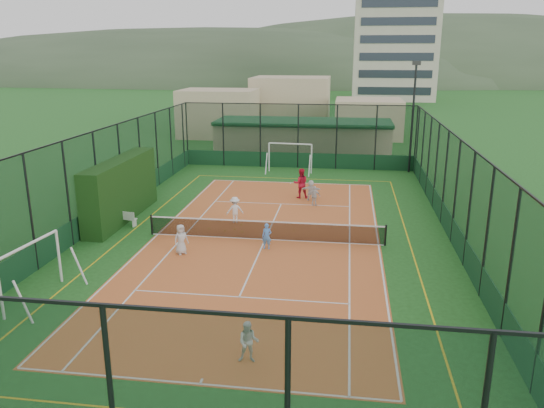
% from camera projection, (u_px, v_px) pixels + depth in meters
% --- Properties ---
extents(ground, '(300.00, 300.00, 0.00)m').
position_uv_depth(ground, '(265.00, 240.00, 26.03)').
color(ground, '#22511C').
rests_on(ground, ground).
extents(court_slab, '(11.17, 23.97, 0.01)m').
position_uv_depth(court_slab, '(265.00, 240.00, 26.03)').
color(court_slab, '#CA632C').
rests_on(court_slab, ground).
extents(tennis_net, '(11.67, 0.12, 1.06)m').
position_uv_depth(tennis_net, '(265.00, 230.00, 25.88)').
color(tennis_net, black).
rests_on(tennis_net, ground).
extents(perimeter_fence, '(18.12, 34.12, 5.00)m').
position_uv_depth(perimeter_fence, '(265.00, 191.00, 25.34)').
color(perimeter_fence, black).
rests_on(perimeter_fence, ground).
extents(floodlight_ne, '(0.60, 0.26, 8.25)m').
position_uv_depth(floodlight_ne, '(413.00, 118.00, 39.52)').
color(floodlight_ne, black).
rests_on(floodlight_ne, ground).
extents(clubhouse, '(15.20, 7.20, 3.15)m').
position_uv_depth(clubhouse, '(303.00, 138.00, 46.52)').
color(clubhouse, tan).
rests_on(clubhouse, ground).
extents(apartment_tower, '(15.00, 12.00, 30.00)m').
position_uv_depth(apartment_tower, '(396.00, 17.00, 98.27)').
color(apartment_tower, beige).
rests_on(apartment_tower, ground).
extents(distant_hills, '(200.00, 60.00, 24.00)m').
position_uv_depth(distant_hills, '(337.00, 81.00, 168.73)').
color(distant_hills, '#384C33').
rests_on(distant_hills, ground).
extents(hedge_left, '(1.14, 7.61, 3.33)m').
position_uv_depth(hedge_left, '(121.00, 190.00, 28.87)').
color(hedge_left, black).
rests_on(hedge_left, ground).
extents(white_bench, '(1.57, 0.70, 0.85)m').
position_uv_depth(white_bench, '(123.00, 218.00, 28.09)').
color(white_bench, white).
rests_on(white_bench, ground).
extents(futsal_goal_near, '(3.43, 1.32, 2.16)m').
position_uv_depth(futsal_goal_near, '(32.00, 272.00, 19.51)').
color(futsal_goal_near, white).
rests_on(futsal_goal_near, ground).
extents(futsal_goal_far, '(3.48, 1.30, 2.20)m').
position_uv_depth(futsal_goal_far, '(290.00, 158.00, 40.30)').
color(futsal_goal_far, white).
rests_on(futsal_goal_far, ground).
extents(child_near_left, '(0.80, 0.79, 1.39)m').
position_uv_depth(child_near_left, '(181.00, 239.00, 24.03)').
color(child_near_left, silver).
rests_on(child_near_left, court_slab).
extents(child_near_mid, '(0.46, 0.32, 1.22)m').
position_uv_depth(child_near_mid, '(267.00, 236.00, 24.68)').
color(child_near_mid, '#5393EB').
rests_on(child_near_mid, court_slab).
extents(child_near_right, '(0.66, 0.53, 1.30)m').
position_uv_depth(child_near_right, '(249.00, 342.00, 15.62)').
color(child_near_right, silver).
rests_on(child_near_right, court_slab).
extents(child_far_left, '(1.05, 0.82, 1.43)m').
position_uv_depth(child_far_left, '(235.00, 210.00, 28.43)').
color(child_far_left, white).
rests_on(child_far_left, court_slab).
extents(child_far_right, '(0.75, 0.40, 1.21)m').
position_uv_depth(child_far_right, '(315.00, 196.00, 31.57)').
color(child_far_right, silver).
rests_on(child_far_right, court_slab).
extents(child_far_back, '(1.19, 0.39, 1.29)m').
position_uv_depth(child_far_back, '(311.00, 190.00, 32.73)').
color(child_far_back, white).
rests_on(child_far_back, court_slab).
extents(coach, '(1.04, 0.88, 1.88)m').
position_uv_depth(coach, '(301.00, 183.00, 33.23)').
color(coach, red).
rests_on(coach, court_slab).
extents(tennis_balls, '(4.46, 1.20, 0.07)m').
position_uv_depth(tennis_balls, '(241.00, 229.00, 27.47)').
color(tennis_balls, '#CCE033').
rests_on(tennis_balls, court_slab).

